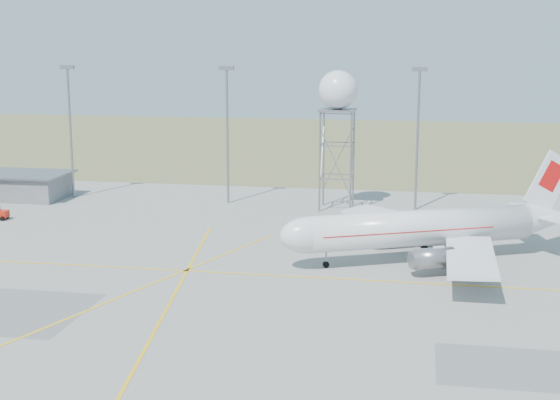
# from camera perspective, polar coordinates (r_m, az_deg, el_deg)

# --- Properties ---
(ground) EXTENTS (400.00, 400.00, 0.00)m
(ground) POSITION_cam_1_polar(r_m,az_deg,el_deg) (55.47, -10.32, -14.17)
(ground) COLOR gray
(ground) RESTS_ON ground
(grass_strip) EXTENTS (400.00, 120.00, 0.03)m
(grass_strip) POSITION_cam_1_polar(r_m,az_deg,el_deg) (189.10, 4.56, 4.13)
(grass_strip) COLOR #5B6236
(grass_strip) RESTS_ON ground
(building_grey) EXTENTS (19.00, 10.00, 3.90)m
(building_grey) POSITION_cam_1_polar(r_m,az_deg,el_deg) (129.31, -19.27, 1.04)
(building_grey) COLOR gray
(building_grey) RESTS_ON ground
(mast_a) EXTENTS (2.20, 0.50, 20.50)m
(mast_a) POSITION_cam_1_polar(r_m,az_deg,el_deg) (125.17, -15.11, 5.63)
(mast_a) COLOR slate
(mast_a) RESTS_ON ground
(mast_b) EXTENTS (2.20, 0.50, 20.50)m
(mast_b) POSITION_cam_1_polar(r_m,az_deg,el_deg) (116.77, -3.88, 5.61)
(mast_b) COLOR slate
(mast_b) RESTS_ON ground
(mast_c) EXTENTS (2.20, 0.50, 20.50)m
(mast_c) POSITION_cam_1_polar(r_m,az_deg,el_deg) (113.33, 10.05, 5.29)
(mast_c) COLOR slate
(mast_c) RESTS_ON ground
(airliner_main) EXTENTS (33.27, 30.99, 11.92)m
(airliner_main) POSITION_cam_1_polar(r_m,az_deg,el_deg) (87.73, 10.57, -2.06)
(airliner_main) COLOR silver
(airliner_main) RESTS_ON ground
(radar_tower) EXTENTS (5.54, 5.54, 20.06)m
(radar_tower) POSITION_cam_1_polar(r_m,az_deg,el_deg) (112.60, 4.21, 4.98)
(radar_tower) COLOR slate
(radar_tower) RESTS_ON ground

